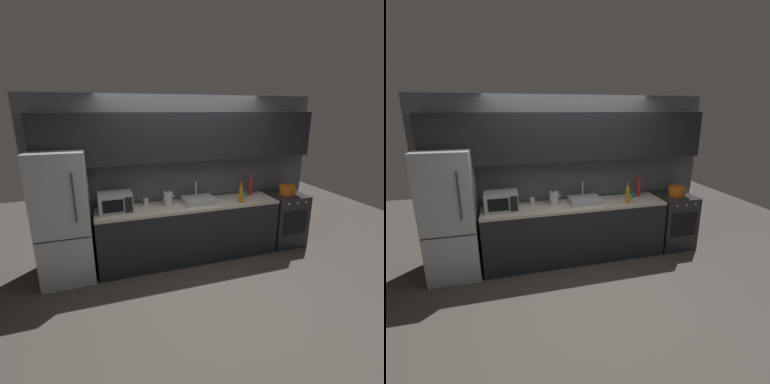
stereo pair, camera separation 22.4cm
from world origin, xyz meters
TOP-DOWN VIEW (x-y plane):
  - ground_plane at (0.00, 0.00)m, footprint 10.00×10.00m
  - back_wall at (0.00, 1.20)m, footprint 4.52×0.44m
  - counter_run at (0.00, 0.90)m, footprint 2.78×0.60m
  - refrigerator at (-1.77, 0.90)m, footprint 0.68×0.69m
  - oven_range at (1.73, 0.90)m, footprint 0.60×0.62m
  - microwave at (-1.09, 0.92)m, footprint 0.46×0.35m
  - sink_basin at (0.15, 0.93)m, footprint 0.48×0.38m
  - kettle at (-0.32, 0.97)m, footprint 0.17×0.14m
  - wine_bottle_red at (1.11, 1.04)m, footprint 0.07×0.07m
  - wine_bottle_amber at (0.77, 0.73)m, footprint 0.06×0.06m
  - mug_yellow at (0.85, 0.85)m, footprint 0.08×0.08m
  - mug_teal at (0.99, 1.00)m, footprint 0.07×0.07m
  - mug_clear at (-0.64, 1.06)m, footprint 0.07×0.07m
  - cooking_pot at (1.74, 0.90)m, footprint 0.27×0.27m

SIDE VIEW (x-z plane):
  - ground_plane at x=0.00m, z-range 0.00..0.00m
  - counter_run at x=0.00m, z-range 0.00..0.90m
  - oven_range at x=1.73m, z-range 0.00..0.90m
  - refrigerator at x=-1.77m, z-range 0.00..1.79m
  - sink_basin at x=0.15m, z-range 0.79..1.09m
  - mug_yellow at x=0.85m, z-range 0.90..1.00m
  - mug_teal at x=0.99m, z-range 0.90..1.00m
  - mug_clear at x=-0.64m, z-range 0.90..1.00m
  - cooking_pot at x=1.74m, z-range 0.90..1.05m
  - kettle at x=-0.32m, z-range 0.89..1.11m
  - wine_bottle_amber at x=0.77m, z-range 0.87..1.19m
  - microwave at x=-1.09m, z-range 0.90..1.17m
  - wine_bottle_red at x=1.11m, z-range 0.87..1.23m
  - back_wall at x=0.00m, z-range 0.30..2.80m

